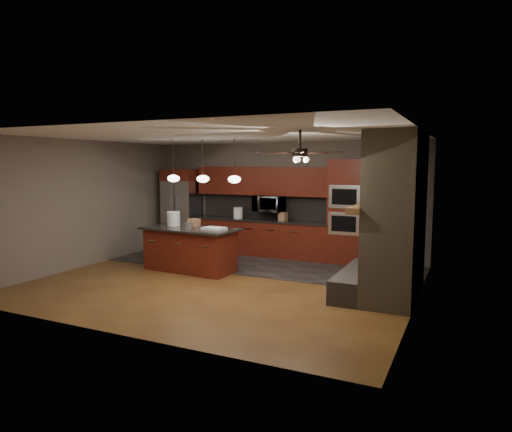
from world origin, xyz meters
The scene contains 22 objects.
ground centered at (0.00, 0.00, 0.00)m, with size 7.00×7.00×0.00m, color brown.
ceiling centered at (0.00, 0.00, 2.80)m, with size 7.00×6.00×0.02m, color white.
back_wall centered at (0.00, 3.00, 1.40)m, with size 7.00×0.02×2.80m, color #695D54.
right_wall centered at (3.50, 0.00, 1.40)m, with size 0.02×6.00×2.80m, color #695D54.
left_wall centered at (-3.50, 0.00, 1.40)m, with size 0.02×6.00×2.80m, color #695D54.
slate_tile_patch centered at (0.00, 1.80, 0.01)m, with size 7.00×2.40×0.01m, color #2E2B29.
fireplace_column centered at (3.04, 0.40, 1.30)m, with size 1.30×2.10×2.80m.
back_cabinetry centered at (-0.48, 2.74, 0.89)m, with size 3.59×0.64×2.20m.
oven_tower centered at (1.70, 2.69, 1.19)m, with size 0.80×0.63×2.38m.
microwave centered at (-0.27, 2.75, 1.30)m, with size 0.73×0.41×0.50m, color silver.
refrigerator centered at (-2.76, 2.62, 1.06)m, with size 0.91×0.75×2.13m.
kitchen_island centered at (-1.14, 0.53, 0.47)m, with size 2.13×1.09×0.92m.
white_bucket centered at (-1.67, 0.69, 1.07)m, with size 0.29×0.29×0.31m, color silver.
paint_can centered at (-1.05, 0.30, 0.99)m, with size 0.20×0.20×0.14m, color #A8A7AC.
paint_tray centered at (-0.56, 0.56, 0.94)m, with size 0.46×0.32×0.05m, color white.
cardboard_box centered at (-1.26, 0.87, 1.00)m, with size 0.24×0.17×0.15m, color #A07152.
counter_bucket centered at (-1.11, 2.70, 1.04)m, with size 0.24×0.24×0.27m, color white.
counter_box centered at (0.14, 2.65, 1.01)m, with size 0.19×0.15×0.21m, color #9B6F50.
pendant_left centered at (-1.65, 0.70, 1.96)m, with size 0.26×0.26×0.92m.
pendant_center centered at (-0.90, 0.70, 1.96)m, with size 0.26×0.26×0.92m.
pendant_right centered at (-0.15, 0.70, 1.96)m, with size 0.26×0.26×0.92m.
ceiling_fan centered at (1.80, -0.80, 2.46)m, with size 1.27×1.33×0.41m.
Camera 1 is at (4.23, -7.53, 2.27)m, focal length 32.00 mm.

